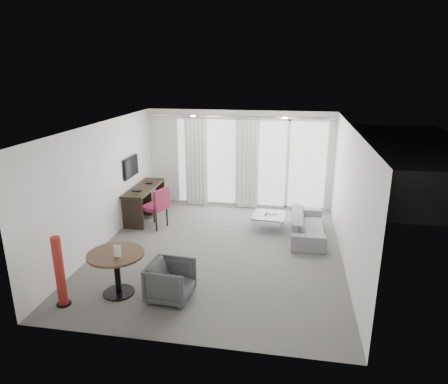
% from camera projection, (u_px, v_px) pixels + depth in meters
% --- Properties ---
extents(floor, '(5.00, 6.00, 0.00)m').
position_uv_depth(floor, '(219.00, 250.00, 8.36)').
color(floor, '#5E5B57').
rests_on(floor, ground).
extents(ceiling, '(5.00, 6.00, 0.00)m').
position_uv_depth(ceiling, '(219.00, 126.00, 7.58)').
color(ceiling, white).
rests_on(ceiling, ground).
extents(wall_left, '(0.00, 6.00, 2.60)m').
position_uv_depth(wall_left, '(102.00, 185.00, 8.38)').
color(wall_left, silver).
rests_on(wall_left, ground).
extents(wall_right, '(0.00, 6.00, 2.60)m').
position_uv_depth(wall_right, '(348.00, 198.00, 7.56)').
color(wall_right, silver).
rests_on(wall_right, ground).
extents(wall_front, '(5.00, 0.00, 2.60)m').
position_uv_depth(wall_front, '(176.00, 259.00, 5.15)').
color(wall_front, silver).
rests_on(wall_front, ground).
extents(window_panel, '(4.00, 0.02, 2.38)m').
position_uv_depth(window_panel, '(250.00, 163.00, 10.76)').
color(window_panel, white).
rests_on(window_panel, ground).
extents(window_frame, '(4.10, 0.06, 2.44)m').
position_uv_depth(window_frame, '(250.00, 163.00, 10.74)').
color(window_frame, white).
rests_on(window_frame, ground).
extents(curtain_left, '(0.60, 0.20, 2.38)m').
position_uv_depth(curtain_left, '(196.00, 162.00, 10.84)').
color(curtain_left, silver).
rests_on(curtain_left, ground).
extents(curtain_right, '(0.60, 0.20, 2.38)m').
position_uv_depth(curtain_right, '(248.00, 164.00, 10.61)').
color(curtain_right, silver).
rests_on(curtain_right, ground).
extents(curtain_track, '(4.80, 0.04, 0.04)m').
position_uv_depth(curtain_track, '(239.00, 117.00, 10.28)').
color(curtain_track, '#B2B2B7').
rests_on(curtain_track, ceiling).
extents(downlight_a, '(0.12, 0.12, 0.02)m').
position_uv_depth(downlight_a, '(193.00, 116.00, 9.24)').
color(downlight_a, '#FFE0B2').
rests_on(downlight_a, ceiling).
extents(downlight_b, '(0.12, 0.12, 0.02)m').
position_uv_depth(downlight_b, '(285.00, 118.00, 8.89)').
color(downlight_b, '#FFE0B2').
rests_on(downlight_b, ceiling).
extents(desk, '(0.54, 1.72, 0.81)m').
position_uv_depth(desk, '(145.00, 202.00, 10.10)').
color(desk, black).
rests_on(desk, floor).
extents(tv, '(0.05, 0.80, 0.50)m').
position_uv_depth(tv, '(131.00, 167.00, 9.72)').
color(tv, black).
rests_on(tv, wall_left).
extents(desk_chair, '(0.68, 0.66, 0.98)m').
position_uv_depth(desk_chair, '(155.00, 207.00, 9.45)').
color(desk_chair, maroon).
rests_on(desk_chair, floor).
extents(round_table, '(1.01, 1.01, 0.75)m').
position_uv_depth(round_table, '(117.00, 273.00, 6.67)').
color(round_table, '#452E1D').
rests_on(round_table, floor).
extents(menu_card, '(0.11, 0.03, 0.20)m').
position_uv_depth(menu_card, '(118.00, 259.00, 6.43)').
color(menu_card, white).
rests_on(menu_card, round_table).
extents(red_lamp, '(0.29, 0.29, 1.18)m').
position_uv_depth(red_lamp, '(60.00, 272.00, 6.28)').
color(red_lamp, maroon).
rests_on(red_lamp, floor).
extents(tub_armchair, '(0.75, 0.74, 0.65)m').
position_uv_depth(tub_armchair, '(171.00, 281.00, 6.53)').
color(tub_armchair, '#3B3B3B').
rests_on(tub_armchair, floor).
extents(coffee_table, '(0.80, 0.80, 0.34)m').
position_uv_depth(coffee_table, '(269.00, 221.00, 9.48)').
color(coffee_table, gray).
rests_on(coffee_table, floor).
extents(remote, '(0.07, 0.17, 0.02)m').
position_uv_depth(remote, '(266.00, 214.00, 9.44)').
color(remote, black).
rests_on(remote, coffee_table).
extents(magazine, '(0.23, 0.27, 0.01)m').
position_uv_depth(magazine, '(273.00, 212.00, 9.53)').
color(magazine, gray).
rests_on(magazine, coffee_table).
extents(sofa, '(0.72, 1.85, 0.54)m').
position_uv_depth(sofa, '(308.00, 225.00, 8.97)').
color(sofa, slate).
rests_on(sofa, floor).
extents(terrace_slab, '(5.60, 3.00, 0.12)m').
position_uv_depth(terrace_slab, '(255.00, 191.00, 12.56)').
color(terrace_slab, '#4D4D50').
rests_on(terrace_slab, ground).
extents(rattan_chair_a, '(0.55, 0.55, 0.78)m').
position_uv_depth(rattan_chair_a, '(284.00, 181.00, 12.07)').
color(rattan_chair_a, '#4B3521').
rests_on(rattan_chair_a, terrace_slab).
extents(rattan_chair_b, '(0.66, 0.66, 0.76)m').
position_uv_depth(rattan_chair_b, '(309.00, 178.00, 12.43)').
color(rattan_chair_b, '#4B3521').
rests_on(rattan_chair_b, terrace_slab).
extents(rattan_table, '(0.59, 0.59, 0.46)m').
position_uv_depth(rattan_table, '(293.00, 189.00, 11.74)').
color(rattan_table, '#4B3521').
rests_on(rattan_table, terrace_slab).
extents(balustrade, '(5.50, 0.06, 1.05)m').
position_uv_depth(balustrade, '(259.00, 163.00, 13.75)').
color(balustrade, '#B2B2B7').
rests_on(balustrade, terrace_slab).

